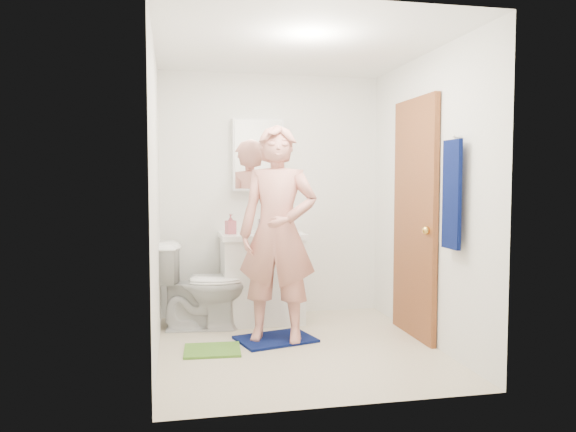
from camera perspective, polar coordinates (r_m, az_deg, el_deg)
The scene contains 22 objects.
floor at distance 4.66m, azimuth 0.97°, elevation -13.34°, with size 2.20×2.40×0.02m, color beige.
ceiling at distance 4.58m, azimuth 1.01°, elevation 17.00°, with size 2.20×2.40×0.02m, color white.
wall_back at distance 5.65m, azimuth -1.68°, elevation 2.13°, with size 2.20×0.02×2.40m, color white.
wall_front at distance 3.29m, azimuth 5.56°, elevation 0.92°, with size 2.20×0.02×2.40m, color white.
wall_left at distance 4.36m, azimuth -13.42°, elevation 1.53°, with size 0.02×2.40×2.40m, color white.
wall_right at distance 4.82m, azimuth 13.97°, elevation 1.73°, with size 0.02×2.40×2.40m, color white.
vanity_cabinet at distance 5.42m, azimuth -2.69°, elevation -6.46°, with size 0.75×0.55×0.80m, color white.
countertop at distance 5.36m, azimuth -2.71°, elevation -1.99°, with size 0.79×0.59×0.05m, color white.
sink_basin at distance 5.36m, azimuth -2.71°, elevation -1.83°, with size 0.40×0.40×0.03m, color white.
faucet at distance 5.53m, azimuth -3.00°, elevation -0.92°, with size 0.03×0.03×0.12m, color silver.
medicine_cabinet at distance 5.56m, azimuth -3.09°, elevation 6.22°, with size 0.50×0.12×0.70m, color white.
mirror_panel at distance 5.50m, azimuth -3.00°, elevation 6.25°, with size 0.46×0.01×0.66m, color white.
door at distance 4.95m, azimuth 12.72°, elevation -0.23°, with size 0.05×0.80×2.05m, color #955029.
door_knob at distance 4.65m, azimuth 13.88°, elevation -1.43°, with size 0.07×0.07×0.07m, color gold.
towel at distance 4.28m, azimuth 16.30°, elevation 2.11°, with size 0.03×0.24×0.80m, color #071249.
towel_hook at distance 4.31m, azimuth 16.88°, elevation 7.70°, with size 0.02×0.02×0.06m, color silver.
toilet at distance 5.20m, azimuth -8.76°, elevation -6.98°, with size 0.44×0.78×0.79m, color white.
bath_mat at distance 4.85m, azimuth -1.28°, elevation -12.40°, with size 0.62×0.44×0.02m, color #071249.
green_rug at distance 4.60m, azimuth -7.70°, elevation -13.36°, with size 0.44×0.37×0.02m, color #52882D.
soap_dispenser at distance 5.25m, azimuth -5.85°, elevation -0.82°, with size 0.08×0.09×0.19m, color #BF5965.
toothbrush_cup at distance 5.48m, azimuth -1.09°, elevation -1.13°, with size 0.11×0.11×0.09m, color #77469B.
man at distance 4.64m, azimuth -1.04°, elevation -1.77°, with size 0.65×0.43×1.78m, color tan.
Camera 1 is at (-0.97, -4.35, 1.36)m, focal length 35.00 mm.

